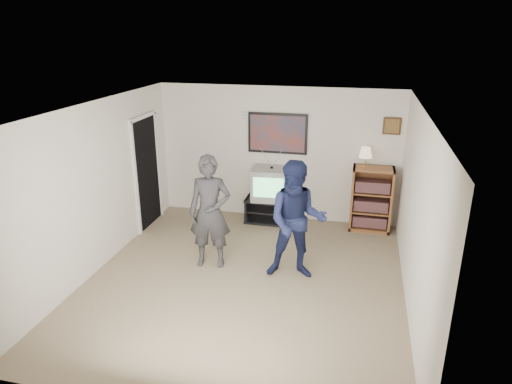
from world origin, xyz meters
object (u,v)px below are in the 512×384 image
at_px(bookshelf, 371,199).
at_px(person_short, 297,221).
at_px(media_stand, 270,210).
at_px(crt_television, 271,184).
at_px(person_tall, 210,212).

distance_m(bookshelf, person_short, 2.24).
xyz_separation_m(media_stand, crt_television, (0.02, 0.00, 0.53)).
distance_m(crt_television, bookshelf, 1.82).
bearing_deg(bookshelf, media_stand, -178.43).
relative_size(media_stand, crt_television, 1.32).
bearing_deg(media_stand, crt_television, -0.15).
distance_m(media_stand, bookshelf, 1.86).
relative_size(crt_television, bookshelf, 0.60).
bearing_deg(person_short, media_stand, 104.55).
height_order(crt_television, person_short, person_short).
height_order(person_tall, person_short, person_short).
xyz_separation_m(bookshelf, person_tall, (-2.38, -1.90, 0.28)).
height_order(media_stand, bookshelf, bookshelf).
distance_m(media_stand, person_tall, 2.03).
bearing_deg(crt_television, bookshelf, -2.86).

